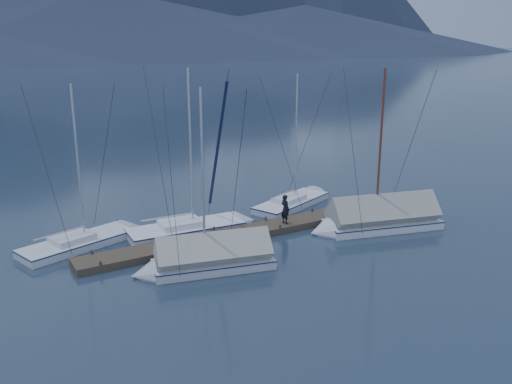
# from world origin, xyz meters

# --- Properties ---
(ground) EXTENTS (1000.00, 1000.00, 0.00)m
(ground) POSITION_xyz_m (0.00, 0.00, 0.00)
(ground) COLOR #162333
(ground) RESTS_ON ground
(dock) EXTENTS (18.00, 1.50, 0.54)m
(dock) POSITION_xyz_m (0.00, 2.00, 0.11)
(dock) COLOR #382D23
(dock) RESTS_ON ground
(mooring_posts) EXTENTS (15.12, 1.52, 0.35)m
(mooring_posts) POSITION_xyz_m (-0.50, 2.00, 0.35)
(mooring_posts) COLOR #382D23
(mooring_posts) RESTS_ON ground
(sailboat_open_left) EXTENTS (6.56, 3.57, 8.36)m
(sailboat_open_left) POSITION_xyz_m (-7.37, 4.96, 0.15)
(sailboat_open_left) COLOR silver
(sailboat_open_left) RESTS_ON ground
(sailboat_open_mid) EXTENTS (6.90, 2.92, 9.00)m
(sailboat_open_mid) POSITION_xyz_m (-2.14, 3.83, 0.16)
(sailboat_open_mid) COLOR white
(sailboat_open_mid) RESTS_ON ground
(sailboat_open_right) EXTENTS (6.55, 3.97, 8.38)m
(sailboat_open_right) POSITION_xyz_m (4.92, 5.27, 0.15)
(sailboat_open_right) COLOR silver
(sailboat_open_right) RESTS_ON ground
(sailboat_covered_near) EXTENTS (7.27, 3.80, 9.05)m
(sailboat_covered_near) POSITION_xyz_m (5.55, -0.46, 0.45)
(sailboat_covered_near) COLOR silver
(sailboat_covered_near) RESTS_ON ground
(sailboat_covered_far) EXTENTS (6.28, 3.14, 8.46)m
(sailboat_covered_far) POSITION_xyz_m (-4.21, -0.64, 0.41)
(sailboat_covered_far) COLOR #B8BDC6
(sailboat_covered_far) RESTS_ON ground
(person) EXTENTS (0.44, 0.60, 1.53)m
(person) POSITION_xyz_m (1.62, 1.81, 1.10)
(person) COLOR black
(person) RESTS_ON dock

